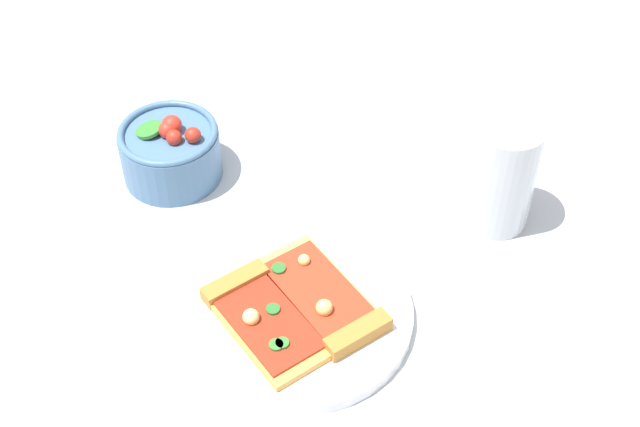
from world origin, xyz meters
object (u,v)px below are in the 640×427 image
at_px(pizza_slice_near, 326,301).
at_px(salad_bowl, 171,151).
at_px(soda_glass, 501,175).
at_px(pizza_slice_far, 261,316).
at_px(plate, 298,314).

bearing_deg(pizza_slice_near, salad_bowl, -74.54).
distance_m(pizza_slice_near, soda_glass, 0.24).
bearing_deg(salad_bowl, pizza_slice_near, 105.46).
bearing_deg(salad_bowl, pizza_slice_far, 91.53).
xyz_separation_m(pizza_slice_far, soda_glass, (-0.30, -0.03, 0.04)).
bearing_deg(pizza_slice_near, pizza_slice_far, -8.56).
xyz_separation_m(plate, pizza_slice_far, (0.04, -0.00, 0.01)).
distance_m(plate, pizza_slice_far, 0.04).
distance_m(pizza_slice_far, soda_glass, 0.30).
bearing_deg(pizza_slice_far, plate, 175.03).
distance_m(salad_bowl, soda_glass, 0.38).
relative_size(plate, salad_bowl, 2.00).
relative_size(pizza_slice_near, soda_glass, 1.20).
relative_size(pizza_slice_far, salad_bowl, 1.29).
bearing_deg(pizza_slice_far, soda_glass, -173.39).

